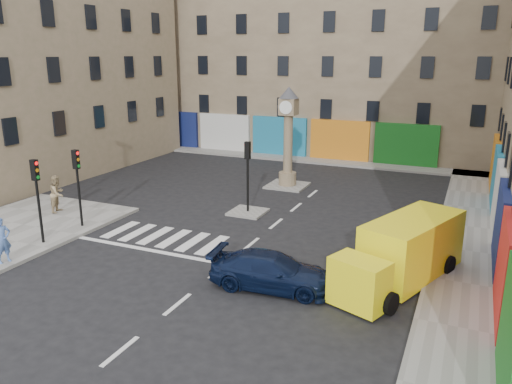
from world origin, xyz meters
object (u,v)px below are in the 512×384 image
Objects in this scene: yellow_van at (403,253)px; pedestrian_blue at (2,240)px; traffic_light_island at (248,165)px; pedestrian_tan at (58,194)px; traffic_light_left_far at (77,176)px; clock_pillar at (288,131)px; traffic_light_left_near at (37,188)px; navy_sedan at (272,271)px.

yellow_van is 3.57× the size of pedestrian_blue.
pedestrian_tan is (-8.96, -4.17, -1.46)m from traffic_light_island.
clock_pillar is (6.30, 11.40, 0.93)m from traffic_light_left_far.
traffic_light_island is 1.89× the size of pedestrian_tan.
traffic_light_left_far is 0.56× the size of yellow_van.
traffic_light_left_far is at bearing 19.66° from pedestrian_blue.
yellow_van is at bearing 10.01° from traffic_light_left_near.
pedestrian_tan is at bearing -162.17° from yellow_van.
navy_sedan is at bearing -59.72° from traffic_light_island.
pedestrian_tan is at bearing 126.22° from traffic_light_left_near.
traffic_light_left_near and traffic_light_left_far have the same top height.
pedestrian_tan reaches higher than navy_sedan.
pedestrian_blue is (-10.42, -2.46, 0.43)m from navy_sedan.
traffic_light_island is at bearing -90.00° from clock_pillar.
clock_pillar is at bearing -4.58° from pedestrian_blue.
navy_sedan is (10.72, -2.18, -1.97)m from traffic_light_left_far.
traffic_light_left_near is at bearing 23.61° from pedestrian_blue.
pedestrian_blue is at bearing 97.59° from navy_sedan.
clock_pillar is (6.30, 13.80, 0.93)m from traffic_light_left_near.
traffic_light_island is at bearing 170.12° from yellow_van.
pedestrian_tan is (-2.66, 3.63, -1.49)m from traffic_light_left_near.
traffic_light_left_near is 0.61× the size of clock_pillar.
traffic_light_left_far is 8.30m from traffic_light_island.
yellow_van reaches higher than pedestrian_tan.
yellow_van is (14.92, 2.63, -1.47)m from traffic_light_left_near.
traffic_light_island is at bearing -14.94° from pedestrian_blue.
navy_sedan is at bearing 1.20° from traffic_light_left_near.
clock_pillar is at bearing -57.43° from pedestrian_tan.
traffic_light_left_far is 13.05m from clock_pillar.
clock_pillar reaches higher than pedestrian_blue.
clock_pillar is at bearing 65.45° from traffic_light_left_near.
traffic_light_left_near reaches higher than navy_sedan.
navy_sedan is 2.29× the size of pedestrian_tan.
pedestrian_blue is (-14.62, -4.86, -0.07)m from yellow_van.
clock_pillar is (0.00, 6.00, 0.96)m from traffic_light_island.
navy_sedan is (4.42, -7.58, -1.94)m from traffic_light_island.
traffic_light_left_far is 4.89m from pedestrian_blue.
traffic_light_left_near reaches higher than traffic_light_island.
clock_pillar is at bearing 90.00° from traffic_light_island.
clock_pillar is 14.56m from navy_sedan.
traffic_light_island is at bearing 40.60° from traffic_light_left_far.
navy_sedan is 4.86m from yellow_van.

